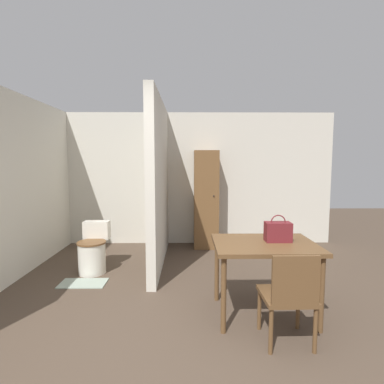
{
  "coord_description": "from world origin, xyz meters",
  "views": [
    {
      "loc": [
        0.02,
        -2.04,
        1.57
      ],
      "look_at": [
        0.06,
        1.48,
        1.22
      ],
      "focal_mm": 28.0,
      "sensor_mm": 36.0,
      "label": 1
    }
  ],
  "objects_px": {
    "toilet": "(93,251)",
    "handbag": "(278,232)",
    "wooden_chair": "(289,294)",
    "wooden_cabinet": "(206,199)",
    "dining_table": "(264,251)"
  },
  "relations": [
    {
      "from": "toilet",
      "to": "handbag",
      "type": "bearing_deg",
      "value": -27.62
    },
    {
      "from": "handbag",
      "to": "wooden_cabinet",
      "type": "height_order",
      "value": "wooden_cabinet"
    },
    {
      "from": "wooden_chair",
      "to": "wooden_cabinet",
      "type": "bearing_deg",
      "value": 98.76
    },
    {
      "from": "dining_table",
      "to": "wooden_cabinet",
      "type": "height_order",
      "value": "wooden_cabinet"
    },
    {
      "from": "dining_table",
      "to": "wooden_cabinet",
      "type": "relative_size",
      "value": 0.57
    },
    {
      "from": "dining_table",
      "to": "toilet",
      "type": "bearing_deg",
      "value": 149.85
    },
    {
      "from": "dining_table",
      "to": "handbag",
      "type": "height_order",
      "value": "handbag"
    },
    {
      "from": "dining_table",
      "to": "wooden_chair",
      "type": "height_order",
      "value": "wooden_chair"
    },
    {
      "from": "toilet",
      "to": "handbag",
      "type": "distance_m",
      "value": 2.64
    },
    {
      "from": "dining_table",
      "to": "toilet",
      "type": "distance_m",
      "value": 2.5
    },
    {
      "from": "toilet",
      "to": "dining_table",
      "type": "bearing_deg",
      "value": -30.15
    },
    {
      "from": "dining_table",
      "to": "wooden_chair",
      "type": "xyz_separation_m",
      "value": [
        0.08,
        -0.52,
        -0.22
      ]
    },
    {
      "from": "wooden_chair",
      "to": "wooden_cabinet",
      "type": "xyz_separation_m",
      "value": [
        -0.53,
        3.04,
        0.44
      ]
    },
    {
      "from": "handbag",
      "to": "wooden_cabinet",
      "type": "xyz_separation_m",
      "value": [
        -0.59,
        2.47,
        0.03
      ]
    },
    {
      "from": "dining_table",
      "to": "handbag",
      "type": "xyz_separation_m",
      "value": [
        0.15,
        0.05,
        0.19
      ]
    }
  ]
}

